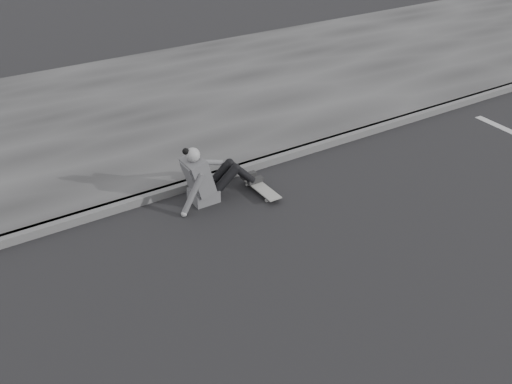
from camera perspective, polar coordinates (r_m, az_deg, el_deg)
ground at (r=7.96m, az=17.68°, el=-2.95°), size 80.00×80.00×0.00m
curb at (r=9.49m, az=6.25°, el=4.64°), size 24.00×0.16×0.12m
sidewalk at (r=11.79m, az=-2.93°, el=10.19°), size 24.00×6.00×0.12m
skateboard at (r=8.21m, az=0.51°, el=0.39°), size 0.20×0.78×0.09m
seated_woman at (r=7.93m, az=-4.91°, el=1.49°), size 1.38×0.46×0.88m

